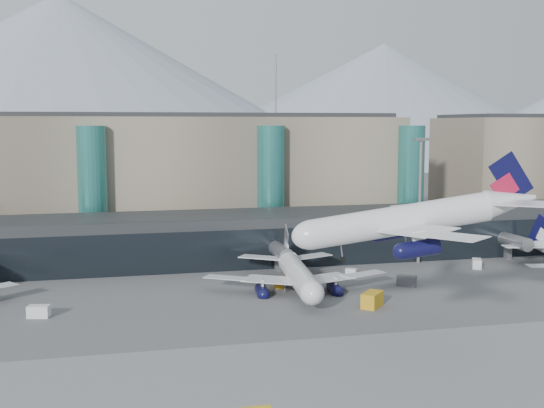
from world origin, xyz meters
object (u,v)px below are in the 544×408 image
at_px(lightmast_mid, 420,193).
at_px(veh_d, 477,264).
at_px(veh_c, 407,281).
at_px(jet_parked_mid, 296,266).
at_px(veh_g, 351,272).
at_px(hero_jet, 425,210).
at_px(veh_b, 279,282).
at_px(veh_h, 372,300).
at_px(veh_a, 39,311).

relative_size(lightmast_mid, veh_d, 8.07).
bearing_deg(lightmast_mid, veh_c, -120.85).
xyz_separation_m(jet_parked_mid, veh_g, (13.20, 8.33, -3.48)).
bearing_deg(hero_jet, veh_c, 76.65).
xyz_separation_m(hero_jet, veh_g, (6.35, 43.09, -17.26)).
relative_size(lightmast_mid, veh_b, 8.70).
bearing_deg(jet_parked_mid, lightmast_mid, -56.54).
height_order(lightmast_mid, veh_b, lightmast_mid).
bearing_deg(veh_c, veh_d, 63.98).
relative_size(veh_c, veh_d, 1.04).
relative_size(hero_jet, veh_c, 9.69).
relative_size(veh_b, veh_d, 0.93).
xyz_separation_m(hero_jet, jet_parked_mid, (-6.85, 34.76, -13.78)).
bearing_deg(jet_parked_mid, veh_c, -91.04).
height_order(jet_parked_mid, veh_d, jet_parked_mid).
bearing_deg(hero_jet, lightmast_mid, 73.09).
distance_m(lightmast_mid, veh_h, 39.44).
bearing_deg(veh_b, veh_d, -76.02).
xyz_separation_m(hero_jet, veh_d, (32.50, 42.92, -16.95)).
relative_size(hero_jet, jet_parked_mid, 0.96).
bearing_deg(veh_b, veh_c, -95.63).
bearing_deg(hero_jet, jet_parked_mid, 109.27).
bearing_deg(hero_jet, veh_b, 112.37).
height_order(jet_parked_mid, veh_h, jet_parked_mid).
distance_m(veh_d, veh_h, 38.08).
bearing_deg(lightmast_mid, veh_d, -40.79).
xyz_separation_m(veh_a, veh_g, (54.73, 16.32, -0.28)).
bearing_deg(veh_d, veh_b, 125.13).
distance_m(lightmast_mid, hero_jet, 55.93).
height_order(veh_a, veh_h, veh_h).
distance_m(hero_jet, veh_b, 41.46).
distance_m(hero_jet, veh_a, 57.84).
bearing_deg(veh_d, veh_c, 144.74).
height_order(veh_c, veh_d, veh_c).
height_order(lightmast_mid, veh_a, lightmast_mid).
relative_size(veh_a, veh_h, 0.74).
bearing_deg(lightmast_mid, jet_parked_mid, -152.56).
relative_size(lightmast_mid, veh_g, 12.49).
distance_m(lightmast_mid, veh_d, 17.90).
height_order(veh_b, veh_c, veh_c).
distance_m(hero_jet, veh_g, 46.85).
bearing_deg(veh_a, veh_g, 29.41).
height_order(hero_jet, veh_h, hero_jet).
distance_m(jet_parked_mid, veh_d, 40.32).
xyz_separation_m(veh_c, veh_d, (19.79, 10.58, -0.01)).
bearing_deg(veh_h, jet_parked_mid, 72.89).
relative_size(jet_parked_mid, veh_a, 10.62).
bearing_deg(veh_h, hero_jet, -142.54).
height_order(veh_d, veh_g, veh_d).
xyz_separation_m(jet_parked_mid, veh_d, (39.36, 8.16, -3.17)).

